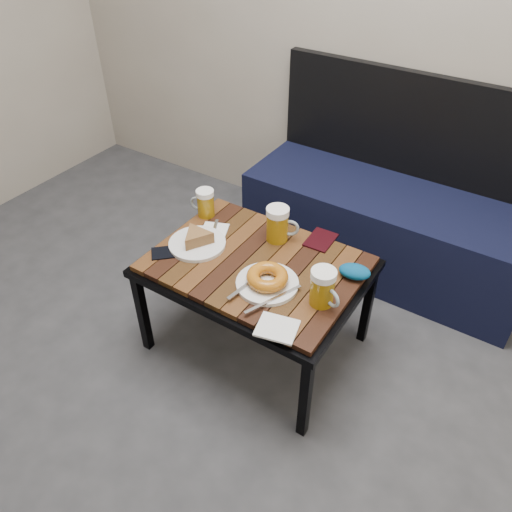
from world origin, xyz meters
The scene contains 12 objects.
bench centered at (0.21, 1.76, 0.27)m, with size 1.40×0.50×0.95m.
cafe_table centered at (-0.04, 0.93, 0.43)m, with size 0.84×0.62×0.47m.
beer_mug_left centered at (-0.41, 1.08, 0.53)m, with size 0.12×0.09×0.13m.
beer_mug_centre centered at (-0.05, 1.10, 0.55)m, with size 0.14×0.12×0.15m.
beer_mug_right centered at (0.28, 0.86, 0.54)m, with size 0.14×0.11×0.14m.
plate_pie centered at (-0.30, 0.89, 0.50)m, with size 0.23×0.23×0.07m.
plate_bagel centered at (0.07, 0.84, 0.50)m, with size 0.24×0.30×0.06m.
napkin_left centered at (-0.30, 1.00, 0.48)m, with size 0.14×0.14×0.01m.
napkin_right centered at (0.21, 0.67, 0.48)m, with size 0.16×0.14×0.01m.
passport_navy centered at (-0.38, 0.78, 0.47)m, with size 0.08×0.11×0.01m, color black.
passport_burgundy centered at (0.11, 1.19, 0.48)m, with size 0.10×0.14×0.01m, color black.
knit_pouch centered at (0.32, 1.05, 0.50)m, with size 0.12×0.08×0.05m, color navy.
Camera 1 is at (0.77, -0.33, 1.72)m, focal length 35.00 mm.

